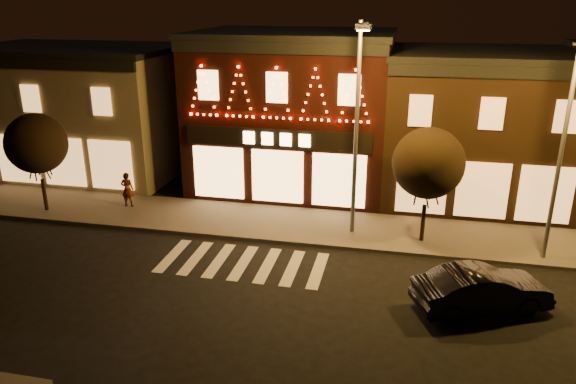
% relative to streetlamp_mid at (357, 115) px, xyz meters
% --- Properties ---
extents(ground, '(120.00, 120.00, 0.00)m').
position_rel_streetlamp_mid_xyz_m(ground, '(-3.96, -7.41, -5.40)').
color(ground, black).
rests_on(ground, ground).
extents(sidewalk_far, '(44.00, 4.00, 0.15)m').
position_rel_streetlamp_mid_xyz_m(sidewalk_far, '(-1.96, 0.59, -5.32)').
color(sidewalk_far, '#47423D').
rests_on(sidewalk_far, ground).
extents(building_left, '(12.20, 8.28, 7.30)m').
position_rel_streetlamp_mid_xyz_m(building_left, '(-16.96, 6.58, -1.74)').
color(building_left, '#7C7058').
rests_on(building_left, ground).
extents(building_pulp, '(10.20, 8.34, 8.30)m').
position_rel_streetlamp_mid_xyz_m(building_pulp, '(-3.96, 6.57, -1.23)').
color(building_pulp, black).
rests_on(building_pulp, ground).
extents(building_right_a, '(9.20, 8.28, 7.50)m').
position_rel_streetlamp_mid_xyz_m(building_right_a, '(5.54, 6.58, -1.64)').
color(building_right_a, '#321F11').
rests_on(building_right_a, ground).
extents(streetlamp_mid, '(0.64, 2.05, 8.94)m').
position_rel_streetlamp_mid_xyz_m(streetlamp_mid, '(0.00, 0.00, 0.00)').
color(streetlamp_mid, '#59595E').
rests_on(streetlamp_mid, sidewalk_far).
extents(streetlamp_right, '(0.56, 1.92, 8.36)m').
position_rel_streetlamp_mid_xyz_m(streetlamp_right, '(7.64, -0.94, -0.34)').
color(streetlamp_right, '#59595E').
rests_on(streetlamp_right, sidewalk_far).
extents(tree_left, '(2.83, 2.83, 4.73)m').
position_rel_streetlamp_mid_xyz_m(tree_left, '(-14.87, -0.29, -1.94)').
color(tree_left, black).
rests_on(tree_left, sidewalk_far).
extents(tree_right, '(2.93, 2.93, 4.89)m').
position_rel_streetlamp_mid_xyz_m(tree_right, '(2.96, -0.06, -1.82)').
color(tree_right, black).
rests_on(tree_right, sidewalk_far).
extents(dark_sedan, '(4.78, 3.22, 1.49)m').
position_rel_streetlamp_mid_xyz_m(dark_sedan, '(4.81, -4.99, -4.65)').
color(dark_sedan, black).
rests_on(dark_sedan, ground).
extents(pedestrian, '(0.67, 0.47, 1.74)m').
position_rel_streetlamp_mid_xyz_m(pedestrian, '(-11.16, 0.98, -4.38)').
color(pedestrian, gray).
rests_on(pedestrian, sidewalk_far).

